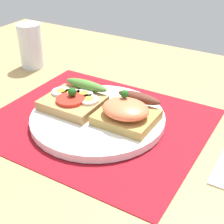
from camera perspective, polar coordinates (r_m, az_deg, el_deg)
The scene contains 6 objects.
ground_plane at distance 62.69cm, azimuth -2.36°, elevation -3.03°, with size 120.00×90.00×3.20cm, color tan.
placemat at distance 61.73cm, azimuth -2.40°, elevation -1.68°, with size 37.94×32.30×0.30cm, color maroon.
plate at distance 61.29cm, azimuth -2.41°, elevation -1.02°, with size 24.26×24.26×1.37cm, color white.
sandwich_egg_tomato at distance 63.38cm, azimuth -6.36°, elevation 2.11°, with size 10.58×10.44×3.98cm.
sandwich_salmon at distance 58.24cm, azimuth 2.67°, elevation 0.18°, with size 9.97×10.05×5.60cm.
drinking_glass at distance 85.17cm, azimuth -13.52°, elevation 10.76°, with size 5.62×5.62×10.65cm, color silver.
Camera 1 is at (28.83, -43.46, 33.18)cm, focal length 54.33 mm.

